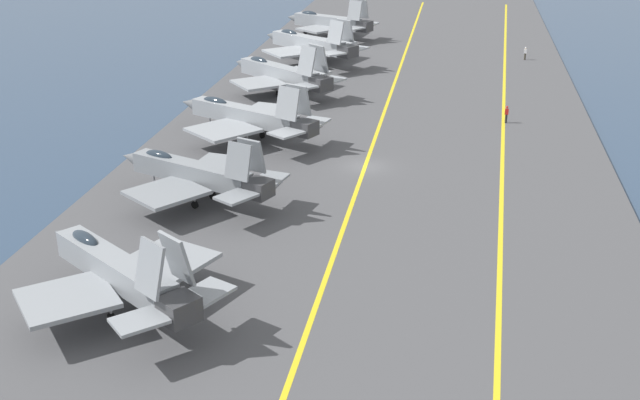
{
  "coord_description": "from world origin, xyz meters",
  "views": [
    {
      "loc": [
        -67.9,
        -7.61,
        25.32
      ],
      "look_at": [
        -14.52,
        1.64,
        2.9
      ],
      "focal_mm": 45.0,
      "sensor_mm": 36.0,
      "label": 1
    }
  ],
  "objects_px": {
    "parked_jet_third": "(118,271)",
    "parked_jet_eighth": "(329,22)",
    "parked_jet_sixth": "(281,73)",
    "crew_red_vest": "(507,114)",
    "crew_white_vest": "(525,53)",
    "parked_jet_fifth": "(248,116)",
    "parked_jet_fourth": "(195,173)",
    "parked_jet_seventh": "(310,44)"
  },
  "relations": [
    {
      "from": "parked_jet_fifth",
      "to": "parked_jet_sixth",
      "type": "height_order",
      "value": "parked_jet_sixth"
    },
    {
      "from": "parked_jet_fifth",
      "to": "parked_jet_sixth",
      "type": "bearing_deg",
      "value": 2.2
    },
    {
      "from": "crew_white_vest",
      "to": "parked_jet_fifth",
      "type": "bearing_deg",
      "value": 144.87
    },
    {
      "from": "parked_jet_third",
      "to": "parked_jet_eighth",
      "type": "bearing_deg",
      "value": 0.87
    },
    {
      "from": "crew_red_vest",
      "to": "crew_white_vest",
      "type": "bearing_deg",
      "value": -7.01
    },
    {
      "from": "parked_jet_fourth",
      "to": "parked_jet_sixth",
      "type": "height_order",
      "value": "parked_jet_sixth"
    },
    {
      "from": "parked_jet_sixth",
      "to": "crew_white_vest",
      "type": "bearing_deg",
      "value": -52.15
    },
    {
      "from": "parked_jet_seventh",
      "to": "crew_white_vest",
      "type": "xyz_separation_m",
      "value": [
        7.48,
        -29.46,
        -1.76
      ]
    },
    {
      "from": "parked_jet_sixth",
      "to": "crew_red_vest",
      "type": "height_order",
      "value": "parked_jet_sixth"
    },
    {
      "from": "parked_jet_third",
      "to": "crew_red_vest",
      "type": "bearing_deg",
      "value": -29.33
    },
    {
      "from": "parked_jet_sixth",
      "to": "parked_jet_seventh",
      "type": "xyz_separation_m",
      "value": [
        15.87,
        -0.59,
        0.42
      ]
    },
    {
      "from": "crew_white_vest",
      "to": "crew_red_vest",
      "type": "relative_size",
      "value": 0.98
    },
    {
      "from": "parked_jet_seventh",
      "to": "parked_jet_eighth",
      "type": "bearing_deg",
      "value": 1.2
    },
    {
      "from": "parked_jet_third",
      "to": "parked_jet_fourth",
      "type": "distance_m",
      "value": 17.35
    },
    {
      "from": "parked_jet_fifth",
      "to": "parked_jet_eighth",
      "type": "relative_size",
      "value": 1.06
    },
    {
      "from": "parked_jet_third",
      "to": "parked_jet_fifth",
      "type": "height_order",
      "value": "parked_jet_third"
    },
    {
      "from": "parked_jet_third",
      "to": "crew_white_vest",
      "type": "height_order",
      "value": "parked_jet_third"
    },
    {
      "from": "parked_jet_sixth",
      "to": "crew_red_vest",
      "type": "relative_size",
      "value": 8.51
    },
    {
      "from": "parked_jet_fifth",
      "to": "parked_jet_seventh",
      "type": "xyz_separation_m",
      "value": [
        34.23,
        0.11,
        0.32
      ]
    },
    {
      "from": "parked_jet_fourth",
      "to": "parked_jet_seventh",
      "type": "relative_size",
      "value": 0.94
    },
    {
      "from": "parked_jet_fourth",
      "to": "parked_jet_eighth",
      "type": "relative_size",
      "value": 0.96
    },
    {
      "from": "parked_jet_fifth",
      "to": "crew_red_vest",
      "type": "xyz_separation_m",
      "value": [
        10.19,
        -25.47,
        -1.43
      ]
    },
    {
      "from": "parked_jet_sixth",
      "to": "crew_red_vest",
      "type": "xyz_separation_m",
      "value": [
        -8.18,
        -26.18,
        -1.33
      ]
    },
    {
      "from": "parked_jet_fifth",
      "to": "parked_jet_eighth",
      "type": "bearing_deg",
      "value": 0.55
    },
    {
      "from": "parked_jet_sixth",
      "to": "crew_white_vest",
      "type": "distance_m",
      "value": 38.08
    },
    {
      "from": "parked_jet_third",
      "to": "crew_red_vest",
      "type": "height_order",
      "value": "parked_jet_third"
    },
    {
      "from": "parked_jet_fourth",
      "to": "parked_jet_sixth",
      "type": "distance_m",
      "value": 34.76
    },
    {
      "from": "parked_jet_fourth",
      "to": "parked_jet_fifth",
      "type": "relative_size",
      "value": 0.91
    },
    {
      "from": "crew_white_vest",
      "to": "crew_red_vest",
      "type": "bearing_deg",
      "value": 172.99
    },
    {
      "from": "parked_jet_third",
      "to": "parked_jet_sixth",
      "type": "distance_m",
      "value": 52.1
    },
    {
      "from": "parked_jet_fourth",
      "to": "parked_jet_eighth",
      "type": "bearing_deg",
      "value": 0.39
    },
    {
      "from": "crew_red_vest",
      "to": "parked_jet_eighth",
      "type": "bearing_deg",
      "value": 31.22
    },
    {
      "from": "parked_jet_sixth",
      "to": "parked_jet_seventh",
      "type": "distance_m",
      "value": 15.89
    },
    {
      "from": "parked_jet_fourth",
      "to": "parked_jet_fifth",
      "type": "height_order",
      "value": "parked_jet_fifth"
    },
    {
      "from": "parked_jet_fourth",
      "to": "crew_white_vest",
      "type": "xyz_separation_m",
      "value": [
        58.1,
        -29.39,
        -1.47
      ]
    },
    {
      "from": "parked_jet_fifth",
      "to": "crew_red_vest",
      "type": "bearing_deg",
      "value": -68.21
    },
    {
      "from": "parked_jet_fifth",
      "to": "parked_jet_seventh",
      "type": "distance_m",
      "value": 34.23
    },
    {
      "from": "parked_jet_sixth",
      "to": "parked_jet_third",
      "type": "bearing_deg",
      "value": -178.34
    },
    {
      "from": "parked_jet_seventh",
      "to": "crew_white_vest",
      "type": "height_order",
      "value": "parked_jet_seventh"
    },
    {
      "from": "parked_jet_fifth",
      "to": "parked_jet_eighth",
      "type": "distance_m",
      "value": 53.05
    },
    {
      "from": "parked_jet_sixth",
      "to": "parked_jet_eighth",
      "type": "relative_size",
      "value": 1.0
    },
    {
      "from": "parked_jet_third",
      "to": "parked_jet_sixth",
      "type": "bearing_deg",
      "value": 1.66
    }
  ]
}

